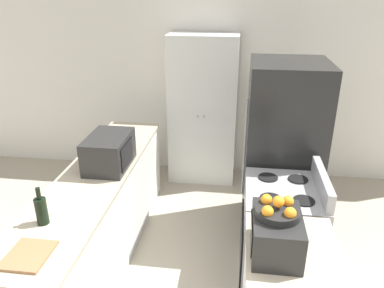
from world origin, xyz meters
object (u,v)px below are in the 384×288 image
(pantry_cabinet, at_px, (203,111))
(stove, at_px, (280,233))
(refrigerator, at_px, (282,150))
(fruit_bowl, at_px, (278,210))
(wine_bottle, at_px, (41,210))
(toaster_oven, at_px, (276,234))
(microwave, at_px, (109,152))

(pantry_cabinet, distance_m, stove, 2.08)
(refrigerator, distance_m, fruit_bowl, 1.64)
(refrigerator, xyz_separation_m, fruit_bowl, (-0.20, -1.60, 0.30))
(wine_bottle, bearing_deg, pantry_cabinet, 71.04)
(wine_bottle, relative_size, toaster_oven, 0.66)
(microwave, bearing_deg, refrigerator, 20.06)
(microwave, relative_size, fruit_bowl, 1.91)
(refrigerator, height_order, wine_bottle, refrigerator)
(wine_bottle, height_order, toaster_oven, wine_bottle)
(stove, height_order, fruit_bowl, fruit_bowl)
(pantry_cabinet, height_order, fruit_bowl, pantry_cabinet)
(microwave, distance_m, wine_bottle, 0.95)
(refrigerator, bearing_deg, pantry_cabinet, 132.60)
(refrigerator, bearing_deg, toaster_oven, -96.75)
(refrigerator, distance_m, toaster_oven, 1.63)
(pantry_cabinet, relative_size, toaster_oven, 4.43)
(microwave, distance_m, toaster_oven, 1.76)
(wine_bottle, relative_size, fruit_bowl, 1.03)
(refrigerator, relative_size, microwave, 3.40)
(pantry_cabinet, bearing_deg, toaster_oven, -74.34)
(pantry_cabinet, xyz_separation_m, microwave, (-0.69, -1.60, 0.09))
(pantry_cabinet, relative_size, wine_bottle, 6.73)
(wine_bottle, distance_m, fruit_bowl, 1.61)
(toaster_oven, bearing_deg, stove, 80.00)
(pantry_cabinet, bearing_deg, refrigerator, -47.40)
(microwave, bearing_deg, toaster_oven, -35.58)
(pantry_cabinet, bearing_deg, stove, -64.19)
(pantry_cabinet, relative_size, fruit_bowl, 6.90)
(toaster_oven, distance_m, fruit_bowl, 0.17)
(microwave, height_order, fruit_bowl, fruit_bowl)
(refrigerator, bearing_deg, microwave, -159.94)
(microwave, relative_size, toaster_oven, 1.23)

